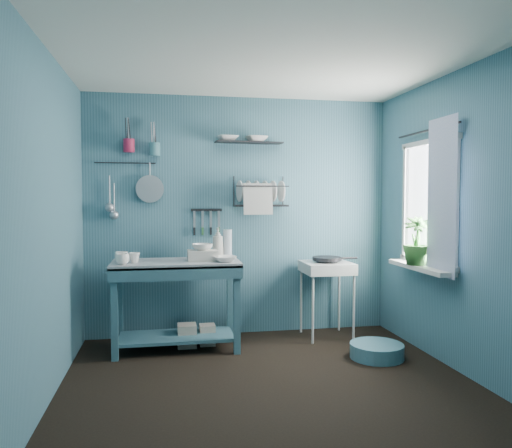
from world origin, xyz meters
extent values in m
plane|color=black|center=(0.00, 0.00, 0.00)|extent=(3.20, 3.20, 0.00)
plane|color=silver|center=(0.00, 0.00, 2.50)|extent=(3.20, 3.20, 0.00)
plane|color=#355F6E|center=(0.00, 1.50, 1.25)|extent=(3.20, 0.00, 3.20)
plane|color=#355F6E|center=(0.00, -1.50, 1.25)|extent=(3.20, 0.00, 3.20)
plane|color=#355F6E|center=(-1.60, 0.00, 1.25)|extent=(0.00, 3.00, 3.00)
plane|color=#355F6E|center=(1.60, 0.00, 1.25)|extent=(0.00, 3.00, 3.00)
cube|color=#325B69|center=(-0.69, 1.03, 0.42)|extent=(1.26, 0.75, 0.85)
imported|color=silver|center=(-1.17, 0.87, 0.89)|extent=(0.12, 0.12, 0.10)
imported|color=silver|center=(-1.07, 0.97, 0.89)|extent=(0.14, 0.14, 0.09)
imported|color=silver|center=(-1.19, 1.03, 0.89)|extent=(0.17, 0.17, 0.10)
cube|color=#B9B4A9|center=(-0.44, 1.01, 0.90)|extent=(0.28, 0.22, 0.10)
imported|color=silver|center=(-0.44, 1.01, 0.98)|extent=(0.20, 0.19, 0.06)
imported|color=#B9B4A9|center=(-0.27, 1.23, 1.00)|extent=(0.11, 0.12, 0.30)
cylinder|color=silver|center=(-0.17, 1.25, 0.99)|extent=(0.09, 0.09, 0.28)
imported|color=silver|center=(-0.24, 0.88, 0.87)|extent=(0.22, 0.22, 0.05)
cube|color=silver|center=(0.86, 1.18, 0.39)|extent=(0.50, 0.50, 0.78)
cylinder|color=black|center=(0.86, 1.18, 0.82)|extent=(0.30, 0.30, 0.03)
cube|color=black|center=(-0.36, 1.47, 1.32)|extent=(0.32, 0.02, 0.03)
cube|color=black|center=(0.19, 1.37, 1.51)|extent=(0.57, 0.28, 0.32)
cube|color=black|center=(0.08, 1.40, 2.02)|extent=(0.71, 0.23, 0.01)
imported|color=silver|center=(-0.15, 1.40, 2.06)|extent=(0.25, 0.25, 0.05)
imported|color=silver|center=(0.16, 1.40, 2.10)|extent=(0.26, 0.26, 0.06)
cylinder|color=#9F1D3F|center=(-1.13, 1.42, 1.97)|extent=(0.11, 0.11, 0.13)
cylinder|color=#3C737D|center=(-0.88, 1.42, 1.93)|extent=(0.11, 0.11, 0.13)
cylinder|color=#A4A5AC|center=(-0.94, 1.45, 1.54)|extent=(0.28, 0.03, 0.28)
cylinder|color=#A4A5AC|center=(-1.33, 1.46, 1.52)|extent=(0.01, 0.01, 0.30)
cylinder|color=#A4A5AC|center=(-1.29, 1.46, 1.44)|extent=(0.01, 0.01, 0.30)
cylinder|color=black|center=(-1.18, 1.47, 1.80)|extent=(0.60, 0.01, 0.01)
plane|color=white|center=(1.59, 0.45, 1.40)|extent=(0.00, 1.10, 1.10)
cube|color=silver|center=(1.50, 0.45, 0.81)|extent=(0.16, 0.95, 0.04)
plane|color=white|center=(1.52, 0.15, 1.45)|extent=(0.00, 1.35, 1.35)
cylinder|color=black|center=(1.54, 0.45, 2.05)|extent=(0.02, 1.05, 0.02)
imported|color=#326B2B|center=(1.48, 0.48, 1.05)|extent=(0.31, 0.31, 0.44)
cube|color=gray|center=(-0.59, 1.08, 0.11)|extent=(0.18, 0.18, 0.22)
cube|color=gray|center=(-0.39, 1.11, 0.10)|extent=(0.15, 0.15, 0.20)
cylinder|color=teal|center=(1.08, 0.43, 0.07)|extent=(0.48, 0.48, 0.13)
camera|label=1|loc=(-0.79, -3.73, 1.44)|focal=35.00mm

